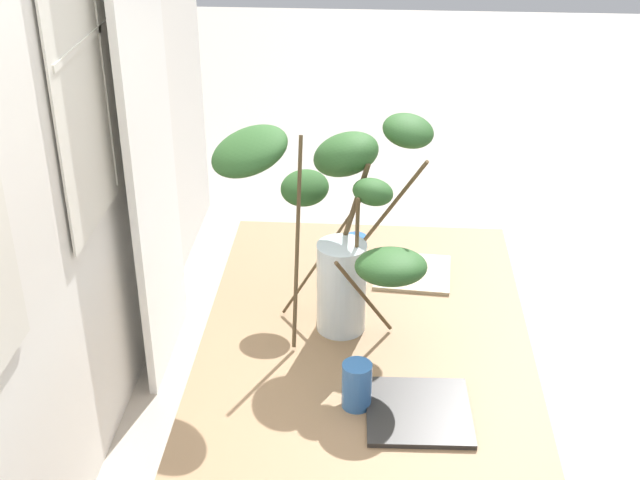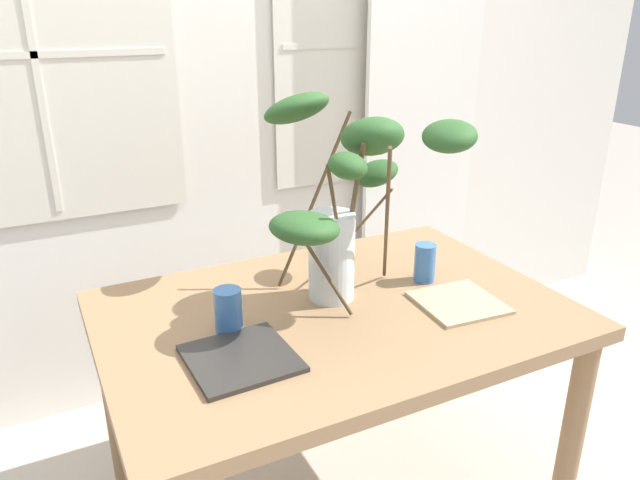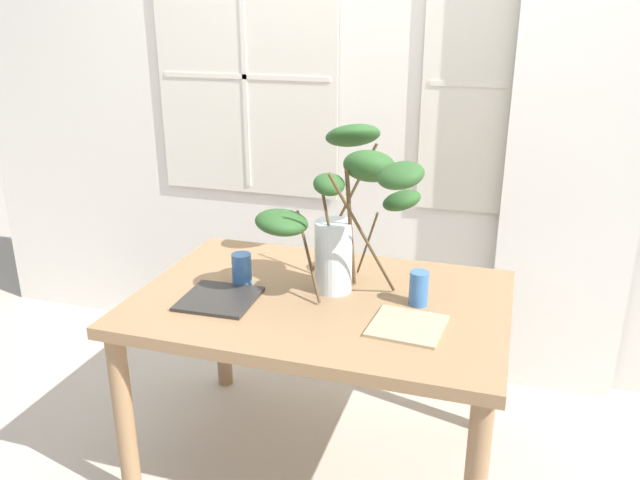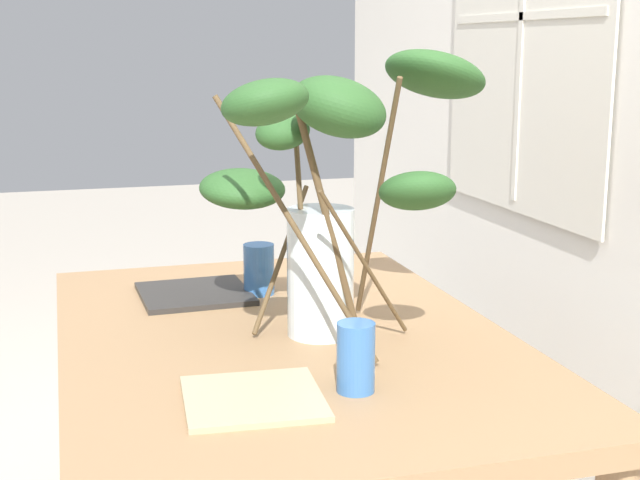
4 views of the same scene
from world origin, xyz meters
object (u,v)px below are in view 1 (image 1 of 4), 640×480
at_px(drinking_glass_blue_right, 356,254).
at_px(plate_square_left, 419,411).
at_px(drinking_glass_blue_left, 357,385).
at_px(vase_with_branches, 338,216).
at_px(dining_table, 365,360).
at_px(plate_square_right, 413,272).

height_order(drinking_glass_blue_right, plate_square_left, drinking_glass_blue_right).
distance_m(drinking_glass_blue_left, drinking_glass_blue_right, 0.68).
distance_m(vase_with_branches, drinking_glass_blue_left, 0.49).
xyz_separation_m(vase_with_branches, plate_square_left, (-0.41, -0.23, -0.33)).
relative_size(drinking_glass_blue_right, plate_square_left, 0.48).
relative_size(vase_with_branches, drinking_glass_blue_right, 5.28).
distance_m(dining_table, vase_with_branches, 0.45).
bearing_deg(vase_with_branches, plate_square_right, -39.42).
bearing_deg(plate_square_left, plate_square_right, -0.19).
height_order(vase_with_branches, plate_square_right, vase_with_branches).
relative_size(dining_table, drinking_glass_blue_left, 10.79).
bearing_deg(plate_square_right, plate_square_left, 179.81).
bearing_deg(vase_with_branches, drinking_glass_blue_right, -8.99).
bearing_deg(drinking_glass_blue_left, vase_with_branches, 10.31).
bearing_deg(drinking_glass_blue_right, vase_with_branches, 171.01).
xyz_separation_m(drinking_glass_blue_left, plate_square_right, (0.67, -0.16, -0.06)).
relative_size(drinking_glass_blue_right, plate_square_right, 0.53).
distance_m(plate_square_left, plate_square_right, 0.70).
relative_size(drinking_glass_blue_left, plate_square_right, 0.53).
distance_m(drinking_glass_blue_right, plate_square_right, 0.19).
height_order(dining_table, drinking_glass_blue_left, drinking_glass_blue_left).
relative_size(dining_table, plate_square_left, 5.20).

